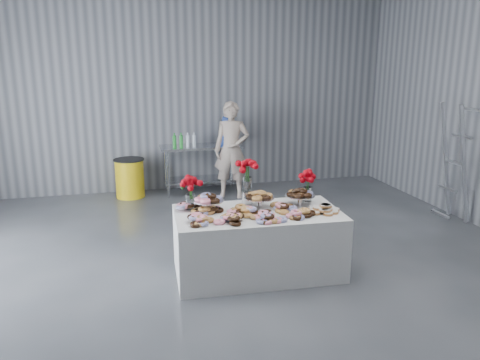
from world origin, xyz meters
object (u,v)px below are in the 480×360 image
(display_table, at_px, (258,242))
(water_jug, at_px, (227,131))
(prep_table, at_px, (201,160))
(stepladder, at_px, (454,163))
(trash_barrel, at_px, (130,178))
(person, at_px, (232,150))

(display_table, height_order, water_jug, water_jug)
(prep_table, xyz_separation_m, stepladder, (3.50, -2.54, 0.30))
(prep_table, bearing_deg, water_jug, -0.00)
(prep_table, relative_size, stepladder, 0.82)
(prep_table, height_order, water_jug, water_jug)
(display_table, relative_size, prep_table, 1.27)
(water_jug, bearing_deg, display_table, -97.03)
(water_jug, height_order, trash_barrel, water_jug)
(display_table, relative_size, trash_barrel, 2.68)
(display_table, xyz_separation_m, stepladder, (3.44, 1.07, 0.54))
(person, bearing_deg, stepladder, -14.74)
(display_table, distance_m, water_jug, 3.72)
(person, bearing_deg, water_jug, 108.46)
(water_jug, bearing_deg, prep_table, 180.00)
(prep_table, height_order, person, person)
(water_jug, xyz_separation_m, trash_barrel, (-1.83, 0.00, -0.79))
(trash_barrel, height_order, stepladder, stepladder)
(water_jug, distance_m, stepladder, 3.93)
(person, xyz_separation_m, stepladder, (3.01, -2.11, 0.05))
(display_table, bearing_deg, prep_table, 90.88)
(prep_table, bearing_deg, display_table, -89.12)
(display_table, distance_m, stepladder, 3.64)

